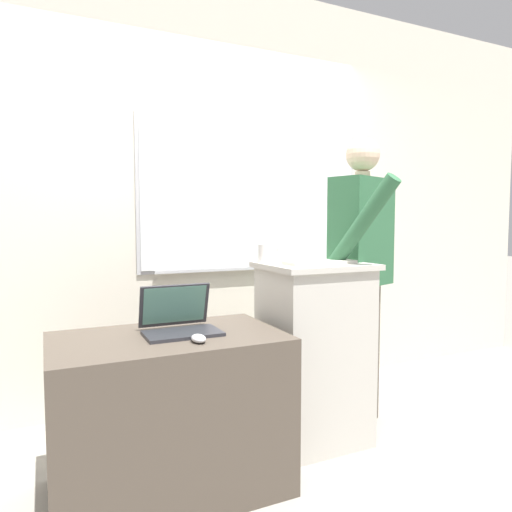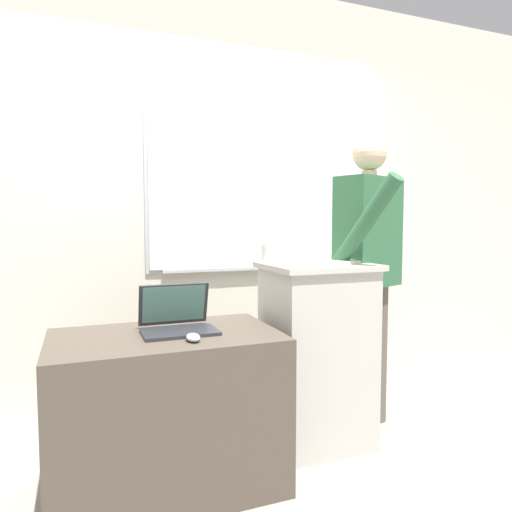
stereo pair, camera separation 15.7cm
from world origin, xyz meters
TOP-DOWN VIEW (x-y plane):
  - ground_plane at (0.00, 0.00)m, footprint 30.00×30.00m
  - back_wall at (0.01, 1.29)m, footprint 6.40×0.17m
  - lectern_podium at (0.38, 0.36)m, footprint 0.58×0.50m
  - side_desk at (-0.50, 0.23)m, footprint 1.04×0.64m
  - person_presenter at (0.77, 0.44)m, footprint 0.59×0.67m
  - laptop at (-0.43, 0.28)m, footprint 0.35×0.28m
  - wireless_keyboard at (0.37, 0.30)m, footprint 0.40×0.15m
  - computer_mouse_by_laptop at (-0.41, 0.06)m, footprint 0.06×0.10m
  - coffee_mug at (0.16, 0.54)m, footprint 0.14×0.08m

SIDE VIEW (x-z plane):
  - ground_plane at x=0.00m, z-range 0.00..0.00m
  - side_desk at x=-0.50m, z-range 0.00..0.73m
  - lectern_podium at x=0.38m, z-range 0.00..1.03m
  - computer_mouse_by_laptop at x=-0.41m, z-range 0.73..0.77m
  - laptop at x=-0.43m, z-range 0.68..0.90m
  - person_presenter at x=0.77m, z-range 0.14..1.91m
  - wireless_keyboard at x=0.37m, z-range 1.03..1.05m
  - coffee_mug at x=0.16m, z-range 1.03..1.13m
  - back_wall at x=0.01m, z-range 0.00..2.93m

